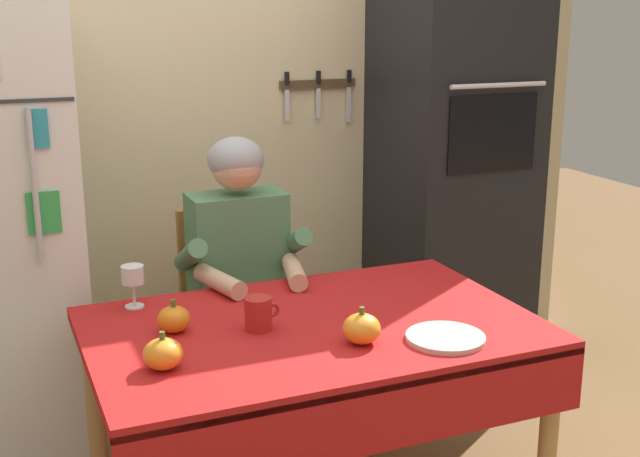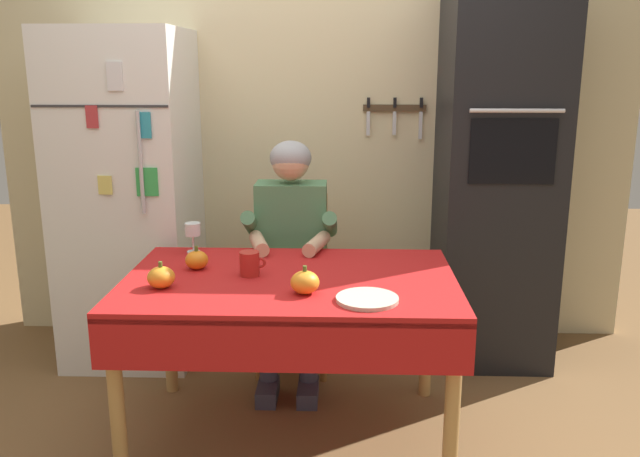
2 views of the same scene
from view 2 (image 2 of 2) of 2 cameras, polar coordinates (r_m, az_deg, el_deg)
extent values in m
plane|color=brown|center=(3.03, -2.60, -18.23)|extent=(10.00, 10.00, 0.00)
cube|color=beige|center=(3.92, -0.50, 9.37)|extent=(3.70, 0.10, 2.60)
cube|color=#4C3823|center=(3.86, 6.46, 10.30)|extent=(0.36, 0.02, 0.04)
cube|color=silver|center=(3.85, 4.18, 9.02)|extent=(0.02, 0.01, 0.14)
cube|color=black|center=(3.84, 4.21, 10.78)|extent=(0.02, 0.01, 0.06)
cube|color=silver|center=(3.86, 6.43, 9.01)|extent=(0.02, 0.01, 0.13)
cube|color=black|center=(3.85, 6.48, 10.74)|extent=(0.02, 0.01, 0.06)
cube|color=silver|center=(3.88, 8.66, 8.79)|extent=(0.02, 0.01, 0.16)
cube|color=black|center=(3.87, 8.74, 10.68)|extent=(0.02, 0.01, 0.06)
cube|color=white|center=(3.77, -16.12, 2.50)|extent=(0.68, 0.68, 1.80)
cylinder|color=silver|center=(3.34, -15.22, 5.48)|extent=(0.02, 0.02, 0.50)
cube|color=#333335|center=(3.39, -18.50, 9.97)|extent=(0.67, 0.01, 0.01)
cube|color=teal|center=(3.32, -14.88, 8.60)|extent=(0.06, 0.02, 0.13)
cube|color=#E5D666|center=(3.43, -18.05, 3.58)|extent=(0.07, 0.02, 0.09)
cube|color=green|center=(3.36, -14.69, 3.90)|extent=(0.11, 0.01, 0.14)
cube|color=silver|center=(3.35, -17.29, 12.42)|extent=(0.08, 0.01, 0.13)
cube|color=#B73338|center=(3.40, -19.08, 9.09)|extent=(0.06, 0.01, 0.11)
cube|color=black|center=(3.70, 15.01, 4.71)|extent=(0.60, 0.60, 2.10)
cube|color=black|center=(3.38, 16.29, 6.37)|extent=(0.42, 0.01, 0.32)
cylinder|color=silver|center=(3.34, 16.64, 9.72)|extent=(0.45, 0.02, 0.02)
cylinder|color=tan|center=(2.73, -17.13, -14.25)|extent=(0.06, 0.06, 0.70)
cylinder|color=tan|center=(3.41, -12.90, -8.18)|extent=(0.06, 0.06, 0.70)
cylinder|color=tan|center=(2.63, 11.34, -15.08)|extent=(0.06, 0.06, 0.70)
cylinder|color=tan|center=(3.32, 9.21, -8.57)|extent=(0.06, 0.06, 0.70)
cube|color=red|center=(2.81, -2.60, -4.60)|extent=(1.40, 0.90, 0.04)
cube|color=red|center=(2.44, -3.41, -10.16)|extent=(1.40, 0.01, 0.20)
cube|color=#9E6B33|center=(3.56, -2.36, -5.45)|extent=(0.40, 0.40, 0.04)
cube|color=#9E6B33|center=(3.65, -2.19, -0.69)|extent=(0.36, 0.04, 0.48)
cylinder|color=#9E6B33|center=(3.50, -5.35, -9.80)|extent=(0.04, 0.04, 0.41)
cylinder|color=#9E6B33|center=(3.81, -4.71, -7.75)|extent=(0.04, 0.04, 0.41)
cylinder|color=#9E6B33|center=(3.47, 0.30, -9.92)|extent=(0.04, 0.04, 0.41)
cylinder|color=#9E6B33|center=(3.79, 0.46, -7.84)|extent=(0.04, 0.04, 0.41)
cube|color=#38384C|center=(3.38, -4.53, -13.86)|extent=(0.10, 0.22, 0.08)
cube|color=#38384C|center=(3.36, -1.04, -13.96)|extent=(0.10, 0.22, 0.08)
cylinder|color=#38384C|center=(3.35, -4.48, -10.51)|extent=(0.09, 0.09, 0.38)
cylinder|color=#38384C|center=(3.33, -1.00, -10.59)|extent=(0.09, 0.09, 0.38)
cube|color=#38384C|center=(3.39, -4.10, -5.24)|extent=(0.12, 0.40, 0.11)
cube|color=#38384C|center=(3.38, -1.05, -5.29)|extent=(0.12, 0.40, 0.11)
cube|color=#4C7F56|center=(3.42, -2.47, 0.00)|extent=(0.36, 0.20, 0.48)
cylinder|color=#4C7F56|center=(3.36, -5.97, 0.40)|extent=(0.07, 0.26, 0.18)
cylinder|color=#4C7F56|center=(3.33, 0.86, 0.35)|extent=(0.07, 0.26, 0.18)
cylinder|color=#D8A884|center=(3.20, -5.30, -1.28)|extent=(0.13, 0.27, 0.07)
cylinder|color=#D8A884|center=(3.18, -0.29, -1.33)|extent=(0.13, 0.27, 0.07)
sphere|color=#D8A884|center=(3.33, -2.56, 5.77)|extent=(0.19, 0.19, 0.19)
ellipsoid|color=#99999E|center=(3.34, -2.55, 6.13)|extent=(0.21, 0.21, 0.17)
cylinder|color=#B2231E|center=(2.82, -6.10, -3.04)|extent=(0.09, 0.09, 0.10)
torus|color=#B2231E|center=(2.82, -5.16, -2.95)|extent=(0.05, 0.01, 0.05)
cylinder|color=white|center=(3.22, -10.84, -1.98)|extent=(0.06, 0.06, 0.01)
cylinder|color=white|center=(3.21, -10.87, -1.25)|extent=(0.01, 0.01, 0.08)
cylinder|color=white|center=(3.19, -10.93, -0.05)|extent=(0.07, 0.07, 0.06)
ellipsoid|color=orange|center=(2.74, -13.54, -4.11)|extent=(0.11, 0.11, 0.09)
cylinder|color=#4C6023|center=(2.72, -13.61, -3.02)|extent=(0.02, 0.02, 0.02)
ellipsoid|color=orange|center=(2.95, -10.59, -2.68)|extent=(0.10, 0.10, 0.08)
cylinder|color=#4C6023|center=(2.94, -10.63, -1.71)|extent=(0.02, 0.02, 0.02)
ellipsoid|color=orange|center=(2.59, -1.31, -4.67)|extent=(0.11, 0.11, 0.09)
cylinder|color=#4C6023|center=(2.58, -1.32, -3.47)|extent=(0.02, 0.02, 0.02)
cylinder|color=beige|center=(2.53, 4.10, -6.09)|extent=(0.24, 0.24, 0.02)
camera|label=1|loc=(1.21, -70.66, 9.31)|focal=46.46mm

